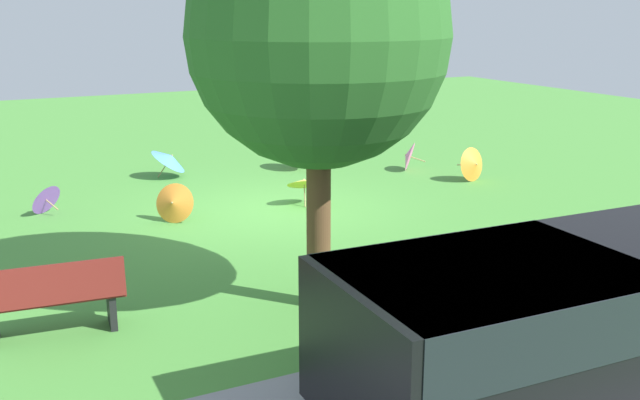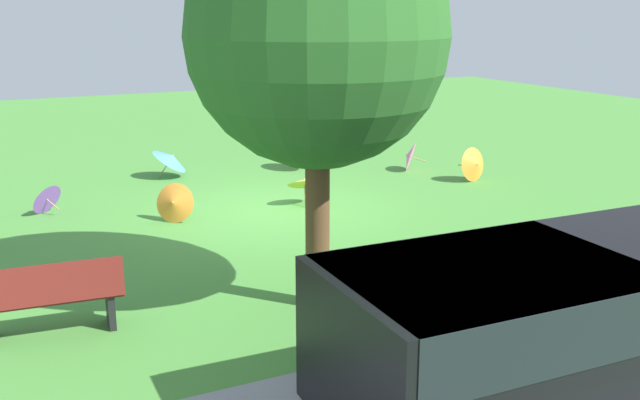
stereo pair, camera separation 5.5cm
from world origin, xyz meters
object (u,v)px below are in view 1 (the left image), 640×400
Objects in this scene: parasol_purple_0 at (44,198)px; parasol_pink_1 at (408,156)px; park_bench at (53,298)px; parasol_orange_1 at (173,203)px; parasol_pink_2 at (300,145)px; van_dark at (555,319)px; shade_tree at (319,37)px; parasol_orange_0 at (474,164)px; parasol_yellow_1 at (304,182)px; parasol_blue_0 at (170,159)px.

parasol_purple_0 is 1.05× the size of parasol_pink_1.
park_bench is 2.14× the size of parasol_orange_1.
parasol_pink_1 is at bearing -146.52° from park_bench.
parasol_pink_2 is (-6.28, -6.77, 0.11)m from park_bench.
van_dark is 10.78m from parasol_pink_2.
shade_tree is at bearing 113.23° from parasol_purple_0.
parasol_purple_0 is 8.71m from parasol_orange_0.
van_dark is 5.58× the size of parasol_yellow_1.
shade_tree is at bearing 170.50° from park_bench.
shade_tree is 7.01× the size of parasol_pink_1.
parasol_pink_2 reaches higher than parasol_yellow_1.
van_dark is 4.35× the size of parasol_blue_0.
shade_tree is at bearing 66.53° from parasol_pink_2.
park_bench is at bearing -43.68° from van_dark.
van_dark reaches higher than park_bench.
parasol_pink_2 reaches higher than parasol_blue_0.
parasol_blue_0 is at bearing -104.70° from parasol_orange_1.
parasol_yellow_1 is (-1.14, -7.69, -0.48)m from van_dark.
parasol_pink_1 is (-5.36, -6.13, -2.98)m from shade_tree.
parasol_pink_1 is (0.66, -1.57, -0.04)m from parasol_orange_0.
parasol_purple_0 is 0.96× the size of parasol_orange_1.
parasol_orange_0 reaches higher than parasol_pink_1.
park_bench is 4.62m from parasol_orange_1.
shade_tree reaches higher than parasol_pink_2.
parasol_pink_2 is at bearing -43.85° from parasol_orange_0.
shade_tree is 8.67m from parasol_pink_1.
shade_tree reaches higher than parasol_orange_1.
parasol_orange_0 is 0.72× the size of parasol_pink_2.
van_dark is 0.95× the size of shade_tree.
van_dark is at bearing 63.98° from parasol_pink_1.
van_dark is 11.09m from parasol_blue_0.
parasol_orange_1 is at bearing 75.30° from parasol_blue_0.
van_dark is 4.31× the size of parasol_pink_2.
van_dark reaches higher than parasol_yellow_1.
van_dark is at bearing 110.11° from parasol_purple_0.
parasol_yellow_1 is at bearing -113.38° from shade_tree.
shade_tree is 6.39× the size of parasol_orange_1.
parasol_purple_0 is at bearing -9.44° from parasol_orange_0.
parasol_pink_1 is 0.64× the size of parasol_pink_2.
parasol_blue_0 reaches higher than parasol_purple_0.
van_dark is at bearing 100.53° from parasol_orange_1.
parasol_purple_0 is 2.51m from parasol_orange_1.
parasol_orange_0 is (-9.13, -4.03, -0.09)m from park_bench.
parasol_orange_1 reaches higher than parasol_purple_0.
parasol_orange_0 is 1.02× the size of parasol_orange_1.
van_dark is 5.96× the size of parasol_orange_0.
parasol_blue_0 is at bearing -92.08° from shade_tree.
shade_tree is at bearing 37.12° from parasol_orange_0.
park_bench is at bearing 38.07° from parasol_yellow_1.
parasol_orange_0 is 0.94× the size of parasol_yellow_1.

